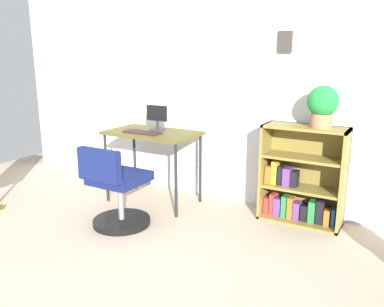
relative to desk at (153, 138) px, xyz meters
name	(u,v)px	position (x,y,z in m)	size (l,w,h in m)	color
ground_plane	(56,291)	(0.39, -1.67, -0.68)	(6.24, 6.24, 0.00)	tan
wall_back	(209,86)	(0.39, 0.48, 0.50)	(5.20, 0.12, 2.37)	silver
desk	(153,138)	(0.00, 0.00, 0.00)	(0.93, 0.55, 0.75)	#4E471D
monitor	(157,118)	(0.00, 0.09, 0.20)	(0.24, 0.16, 0.26)	#262628
keyboard	(142,132)	(-0.03, -0.12, 0.08)	(0.39, 0.14, 0.02)	#2F1C1C
office_chair	(116,192)	(0.08, -0.68, -0.35)	(0.52, 0.55, 0.76)	black
bookshelf_low	(301,180)	(1.45, 0.29, -0.29)	(0.74, 0.30, 0.90)	olive
potted_plant_on_shelf	(323,105)	(1.60, 0.23, 0.42)	(0.26, 0.26, 0.36)	#9E6642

